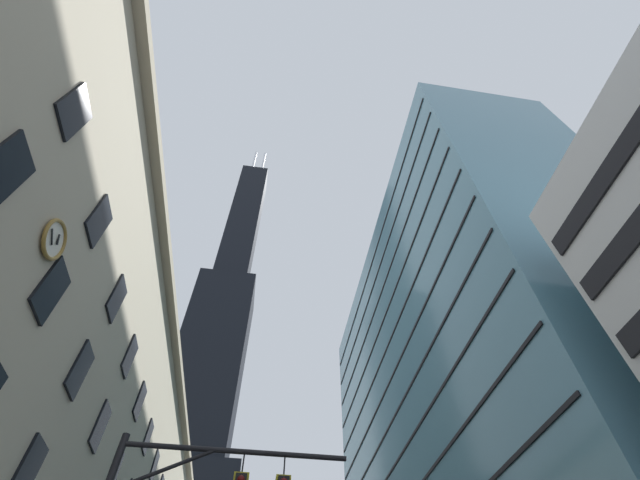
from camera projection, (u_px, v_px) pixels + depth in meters
The scene contains 2 objects.
dark_skyscraper at pixel (200, 406), 110.37m from camera, with size 26.18×26.18×204.34m.
glass_office_midrise at pixel (458, 408), 46.07m from camera, with size 15.49×52.33×52.01m.
Camera 1 is at (-2.99, -9.14, 1.89)m, focal length 23.37 mm.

